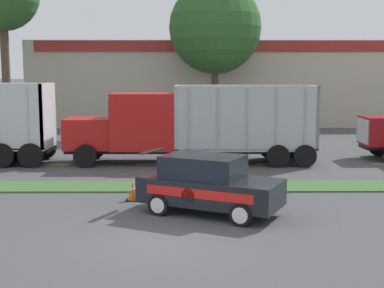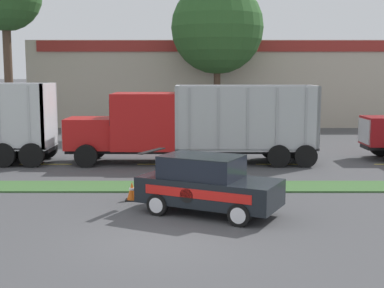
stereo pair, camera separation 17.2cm
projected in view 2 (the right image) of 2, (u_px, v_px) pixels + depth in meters
name	position (u px, v px, depth m)	size (l,w,h in m)	color
ground_plane	(159.00, 240.00, 13.34)	(600.00, 600.00, 0.00)	#474749
grass_verge	(169.00, 186.00, 19.47)	(120.00, 1.80, 0.06)	#3D6633
centre_line_3	(45.00, 164.00, 24.33)	(2.40, 0.14, 0.01)	yellow
centre_line_4	(164.00, 164.00, 24.33)	(2.40, 0.14, 0.01)	yellow
centre_line_5	(282.00, 164.00, 24.33)	(2.40, 0.14, 0.01)	yellow
dump_truck_mid	(168.00, 127.00, 24.57)	(11.41, 2.83, 3.57)	black
rally_car	(207.00, 184.00, 15.77)	(4.47, 3.40, 1.77)	black
traffic_cone	(132.00, 191.00, 17.48)	(0.43, 0.43, 0.61)	black
store_building_backdrop	(249.00, 83.00, 45.55)	(34.24, 12.10, 6.50)	#BCB29E
tree_behind_right	(218.00, 18.00, 36.96)	(6.42, 6.42, 12.05)	brown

